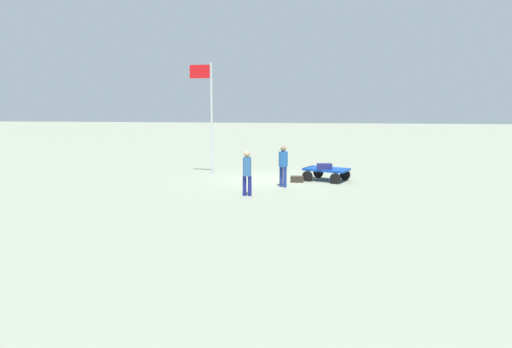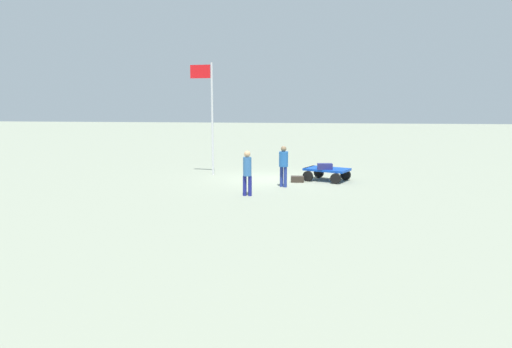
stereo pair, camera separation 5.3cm
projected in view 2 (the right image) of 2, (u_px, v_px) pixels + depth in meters
ground_plane at (269, 179)px, 20.99m from camera, size 120.00×120.00×0.00m
luggage_cart at (326, 171)px, 20.52m from camera, size 2.17×1.92×0.56m
suitcase_tan at (325, 166)px, 20.13m from camera, size 0.68×0.41×0.26m
suitcase_navy at (297, 179)px, 20.18m from camera, size 0.59×0.40×0.26m
worker_lead at (284, 163)px, 18.89m from camera, size 0.52×0.52×1.70m
worker_trailing at (247, 170)px, 17.08m from camera, size 0.34×0.34×1.69m
flagpole at (209, 107)px, 21.79m from camera, size 1.09×0.17×5.30m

